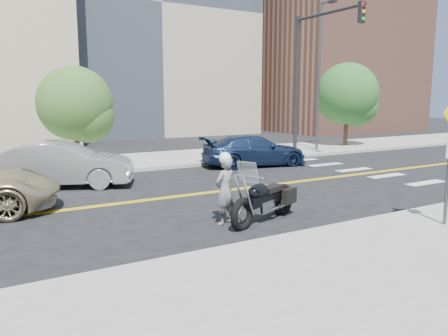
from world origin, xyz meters
name	(u,v)px	position (x,y,z in m)	size (l,w,h in m)	color
ground_plane	(164,198)	(0.00, 0.00, 0.00)	(120.00, 120.00, 0.00)	black
sidewalk_near	(352,286)	(0.00, -7.50, 0.07)	(60.00, 5.00, 0.15)	#9E9B91
sidewalk_far	(99,164)	(0.00, 7.50, 0.07)	(60.00, 5.00, 0.15)	#9E9B91
building_mid	(131,17)	(8.00, 26.00, 10.00)	(18.00, 14.00, 20.00)	#A39984
building_right	(332,67)	(26.00, 20.00, 6.00)	(14.00, 12.00, 12.00)	#8C5947
lamp_post	(319,77)	(12.00, 6.50, 4.15)	(0.16, 0.16, 8.00)	#4C4C51
traffic_light	(309,64)	(10.00, 5.08, 4.67)	(0.28, 4.50, 7.00)	black
motorcyclist	(225,189)	(0.17, -3.31, 0.87)	(0.69, 0.57, 1.74)	#ADACB1
motorcycle	(265,190)	(1.15, -3.55, 0.78)	(2.56, 0.78, 1.56)	black
parked_car_silver	(62,164)	(-2.32, 3.38, 0.77)	(1.64, 4.70, 1.55)	#A3A6AB
parked_car_blue	(254,151)	(6.00, 3.96, 0.68)	(1.92, 4.72, 1.37)	#192A4B
tree_far_a	(75,104)	(-0.91, 7.55, 2.76)	(3.19, 3.19, 4.36)	#382619
tree_far_b	(347,94)	(15.02, 7.26, 3.27)	(3.71, 3.71, 5.14)	#382619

